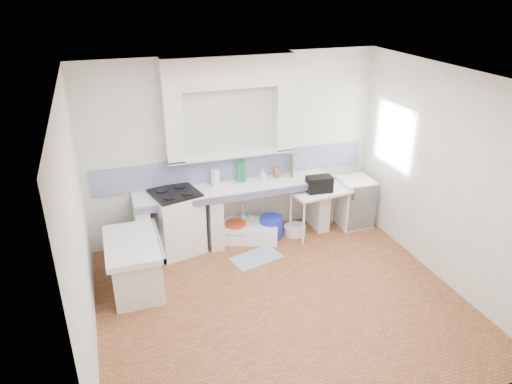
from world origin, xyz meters
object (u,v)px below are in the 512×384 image
object	(u,v)px
side_table	(319,212)
fridge	(354,202)
sink	(246,232)
stove	(177,222)

from	to	relation	value
side_table	fridge	xyz separation A→B (m)	(0.68, 0.10, 0.02)
fridge	sink	bearing A→B (deg)	178.13
side_table	fridge	world-z (taller)	fridge
sink	fridge	world-z (taller)	fridge
stove	side_table	distance (m)	2.23
stove	side_table	bearing A→B (deg)	-19.38
sink	stove	bearing A→B (deg)	-160.05
stove	fridge	bearing A→B (deg)	-16.09
sink	fridge	xyz separation A→B (m)	(1.83, -0.11, 0.28)
sink	side_table	bearing A→B (deg)	9.93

